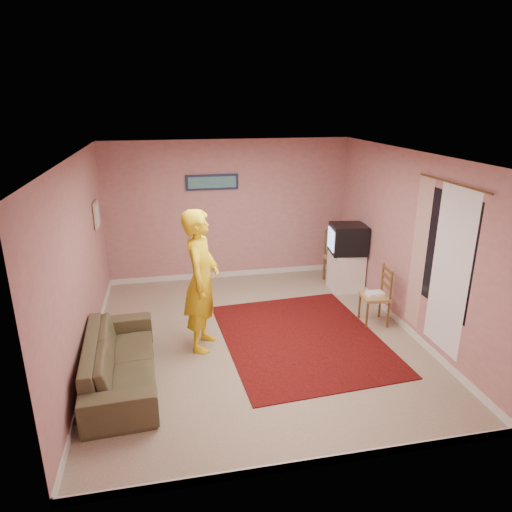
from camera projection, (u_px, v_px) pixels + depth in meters
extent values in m
plane|color=tan|center=(256.00, 338.00, 6.56)|extent=(5.00, 5.00, 0.00)
cube|color=tan|center=(229.00, 211.00, 8.46)|extent=(4.50, 0.02, 2.60)
cube|color=tan|center=(314.00, 345.00, 3.82)|extent=(4.50, 0.02, 2.60)
cube|color=tan|center=(80.00, 264.00, 5.72)|extent=(0.02, 5.00, 2.60)
cube|color=tan|center=(408.00, 243.00, 6.56)|extent=(0.02, 5.00, 2.60)
cube|color=white|center=(256.00, 155.00, 5.72)|extent=(4.50, 5.00, 0.02)
cube|color=silver|center=(230.00, 274.00, 8.86)|extent=(4.50, 0.02, 0.10)
cube|color=silver|center=(308.00, 463.00, 4.24)|extent=(4.50, 0.02, 0.10)
cube|color=silver|center=(92.00, 351.00, 6.13)|extent=(0.02, 5.00, 0.10)
cube|color=silver|center=(399.00, 321.00, 6.97)|extent=(0.02, 5.00, 0.10)
cube|color=black|center=(446.00, 252.00, 5.68)|extent=(0.01, 1.10, 1.50)
cube|color=white|center=(450.00, 272.00, 5.60)|extent=(0.01, 0.75, 2.10)
cube|color=beige|center=(419.00, 254.00, 6.25)|extent=(0.01, 0.35, 2.10)
cylinder|color=brown|center=(453.00, 183.00, 5.39)|extent=(0.02, 1.40, 0.02)
cube|color=#151D3C|center=(212.00, 182.00, 8.20)|extent=(0.95, 0.03, 0.28)
cube|color=#315E88|center=(212.00, 182.00, 8.18)|extent=(0.86, 0.01, 0.20)
cube|color=tan|center=(96.00, 215.00, 7.13)|extent=(0.03, 0.38, 0.42)
cube|color=silver|center=(98.00, 215.00, 7.13)|extent=(0.01, 0.30, 0.34)
cube|color=black|center=(301.00, 338.00, 6.56)|extent=(2.33, 2.83, 0.01)
cube|color=white|center=(346.00, 271.00, 8.18)|extent=(0.54, 0.49, 0.69)
cube|color=black|center=(348.00, 239.00, 7.98)|extent=(0.65, 0.61, 0.51)
cube|color=#8CB2F2|center=(331.00, 239.00, 7.96)|extent=(0.08, 0.43, 0.36)
cube|color=tan|center=(338.00, 258.00, 8.43)|extent=(0.45, 0.43, 0.05)
cube|color=brown|center=(339.00, 245.00, 8.35)|extent=(0.45, 0.05, 0.51)
cube|color=#BBBBC1|center=(338.00, 255.00, 8.41)|extent=(0.42, 0.33, 0.06)
cube|color=#81AFD4|center=(335.00, 239.00, 8.50)|extent=(0.35, 0.04, 0.37)
cube|color=tan|center=(375.00, 297.00, 6.89)|extent=(0.42, 0.44, 0.05)
cube|color=brown|center=(376.00, 282.00, 6.82)|extent=(0.08, 0.41, 0.46)
cube|color=white|center=(375.00, 294.00, 6.88)|extent=(0.25, 0.18, 0.05)
imported|color=#4C492E|center=(120.00, 359.00, 5.48)|extent=(0.90, 2.07, 0.59)
imported|color=yellow|center=(201.00, 281.00, 6.06)|extent=(0.66, 0.82, 1.95)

